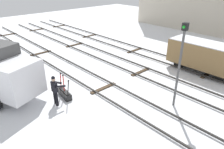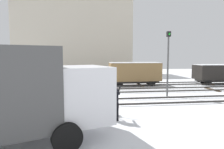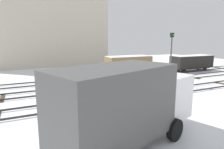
% 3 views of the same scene
% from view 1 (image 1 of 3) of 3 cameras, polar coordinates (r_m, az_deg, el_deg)
% --- Properties ---
extents(ground_plane, '(60.00, 60.00, 0.00)m').
position_cam_1_polar(ground_plane, '(13.10, -2.41, -3.92)').
color(ground_plane, white).
extents(track_main_line, '(44.00, 1.94, 0.18)m').
position_cam_1_polar(track_main_line, '(13.04, -2.42, -3.50)').
color(track_main_line, '#2D2B28').
rests_on(track_main_line, ground_plane).
extents(track_siding_near, '(44.00, 1.94, 0.18)m').
position_cam_1_polar(track_siding_near, '(15.38, 7.97, 1.01)').
color(track_siding_near, '#2D2B28').
rests_on(track_siding_near, ground_plane).
extents(track_siding_far, '(44.00, 1.94, 0.18)m').
position_cam_1_polar(track_siding_far, '(17.85, 14.78, 3.95)').
color(track_siding_far, '#2D2B28').
rests_on(track_siding_far, ground_plane).
extents(switch_lever_frame, '(1.43, 0.50, 1.45)m').
position_cam_1_polar(switch_lever_frame, '(12.45, -12.91, -5.02)').
color(switch_lever_frame, black).
rests_on(switch_lever_frame, ground_plane).
extents(rail_worker, '(0.59, 0.68, 1.73)m').
position_cam_1_polar(rail_worker, '(11.52, -15.40, -3.82)').
color(rail_worker, black).
rests_on(rail_worker, ground_plane).
extents(signal_post, '(0.24, 0.32, 4.51)m').
position_cam_1_polar(signal_post, '(10.81, 18.27, 4.01)').
color(signal_post, '#4C4C4C').
rests_on(signal_post, ground_plane).
extents(freight_car_mid_siding, '(4.82, 1.92, 2.24)m').
position_cam_1_polar(freight_car_mid_siding, '(16.20, 23.86, 4.84)').
color(freight_car_mid_siding, '#2D2B28').
rests_on(freight_car_mid_siding, ground_plane).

